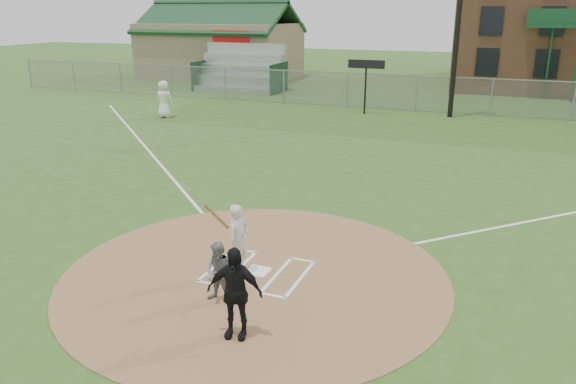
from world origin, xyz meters
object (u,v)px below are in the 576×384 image
(catcher, at_px, (219,273))
(batter_at_plate, at_px, (239,240))
(home_plate, at_px, (258,271))
(umpire, at_px, (235,292))
(ondeck_player, at_px, (164,99))

(catcher, relative_size, batter_at_plate, 0.70)
(home_plate, bearing_deg, umpire, -74.83)
(catcher, bearing_deg, batter_at_plate, 106.07)
(home_plate, xyz_separation_m, catcher, (-0.15, -1.47, 0.61))
(home_plate, distance_m, batter_at_plate, 0.88)
(home_plate, relative_size, batter_at_plate, 0.28)
(home_plate, xyz_separation_m, ondeck_player, (-12.21, 15.20, 0.94))
(home_plate, bearing_deg, ondeck_player, 128.77)
(umpire, xyz_separation_m, ondeck_player, (-12.87, 17.64, 0.11))
(catcher, bearing_deg, ondeck_player, 132.99)
(batter_at_plate, bearing_deg, catcher, -81.04)
(home_plate, xyz_separation_m, umpire, (0.66, -2.44, 0.83))
(umpire, distance_m, ondeck_player, 21.84)
(catcher, relative_size, ondeck_player, 0.64)
(umpire, xyz_separation_m, batter_at_plate, (-1.01, 2.24, -0.05))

